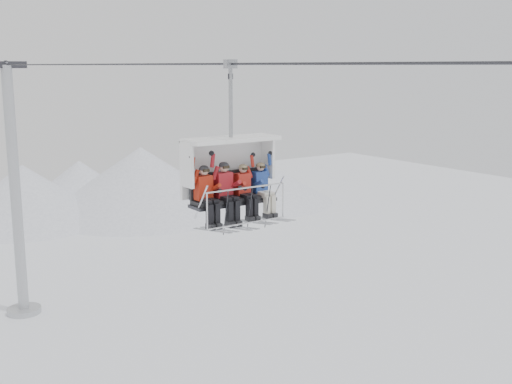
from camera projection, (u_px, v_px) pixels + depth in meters
lift_tower_right at (17, 210)px, 33.85m from camera, size 2.00×1.80×13.48m
haul_cable at (256, 64)px, 14.74m from camera, size 0.06×50.00×0.06m
chairlift_carrier at (228, 169)px, 16.22m from camera, size 2.46×1.17×3.98m
skier_far_left at (206, 193)px, 15.59m from camera, size 0.41×1.69×1.62m
skier_center_left at (226, 190)px, 15.91m from camera, size 0.42×1.69×1.67m
skier_center_right at (245, 190)px, 16.23m from camera, size 0.37×1.69×1.51m
skier_far_right at (263, 187)px, 16.54m from camera, size 0.37×1.69×1.50m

